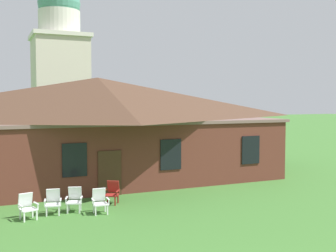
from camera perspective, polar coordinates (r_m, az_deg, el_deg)
brick_building at (r=24.15m, az=-9.59°, el=-0.05°), size 19.46×10.40×5.71m
dome_tower at (r=40.33m, az=-14.63°, el=7.53°), size 5.18×5.18×16.23m
lawn_chair_by_porch at (r=16.45m, az=-18.82°, el=-10.35°), size 0.73×0.78×0.96m
lawn_chair_near_door at (r=16.88m, az=-15.55°, el=-9.93°), size 0.71×0.75×0.96m
lawn_chair_left_end at (r=17.07m, az=-12.75°, el=-9.74°), size 0.75×0.81×0.96m
lawn_chair_middle at (r=16.62m, az=-9.37°, el=-10.07°), size 0.67×0.70×0.96m
lawn_chair_right_end at (r=18.04m, az=-7.70°, el=-8.97°), size 0.84×0.87×0.96m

